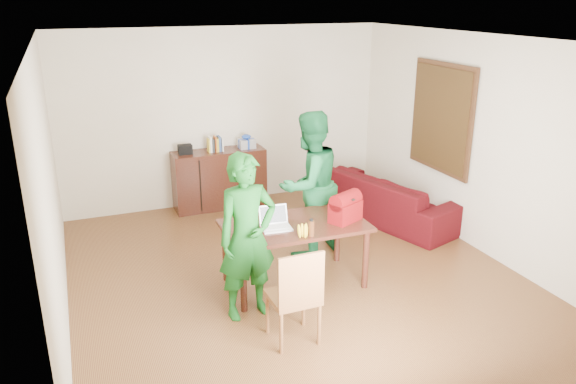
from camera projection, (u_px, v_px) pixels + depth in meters
name	position (u px, v px, depth m)	size (l,w,h in m)	color
room	(290.00, 165.00, 6.33)	(5.20, 5.70, 2.90)	#431F10
table	(295.00, 231.00, 6.22)	(1.59, 0.91, 0.74)	black
chair	(294.00, 313.00, 5.30)	(0.45, 0.43, 0.98)	brown
person_near	(247.00, 237.00, 5.56)	(0.63, 0.41, 1.72)	#125217
person_far	(309.00, 185.00, 6.91)	(0.89, 0.69, 1.83)	#166532
laptop	(277.00, 225.00, 6.05)	(0.34, 0.25, 0.22)	white
bananas	(303.00, 235.00, 5.84)	(0.16, 0.10, 0.06)	yellow
bottle	(311.00, 227.00, 5.86)	(0.06, 0.06, 0.19)	#502812
red_bag	(345.00, 210.00, 6.23)	(0.36, 0.21, 0.27)	maroon
sofa	(387.00, 197.00, 8.20)	(2.26, 0.89, 0.66)	#3E0816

